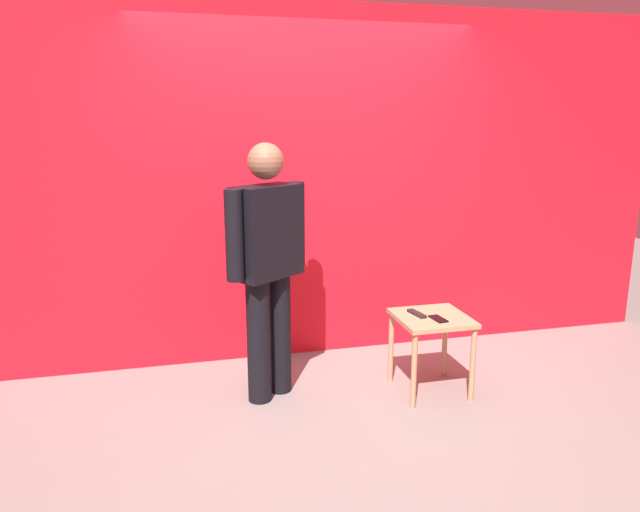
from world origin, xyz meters
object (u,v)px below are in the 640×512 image
at_px(standing_person, 268,260).
at_px(side_table, 432,329).
at_px(tv_remote, 417,314).
at_px(cell_phone, 438,319).

xyz_separation_m(standing_person, side_table, (1.06, -0.20, -0.49)).
bearing_deg(standing_person, tv_remote, -9.24).
distance_m(side_table, cell_phone, 0.12).
bearing_deg(standing_person, cell_phone, -14.51).
bearing_deg(cell_phone, tv_remote, 123.42).
height_order(cell_phone, tv_remote, tv_remote).
xyz_separation_m(standing_person, cell_phone, (1.07, -0.28, -0.40)).
relative_size(side_table, tv_remote, 3.15).
xyz_separation_m(standing_person, tv_remote, (0.97, -0.16, -0.39)).
xyz_separation_m(side_table, tv_remote, (-0.09, 0.04, 0.10)).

